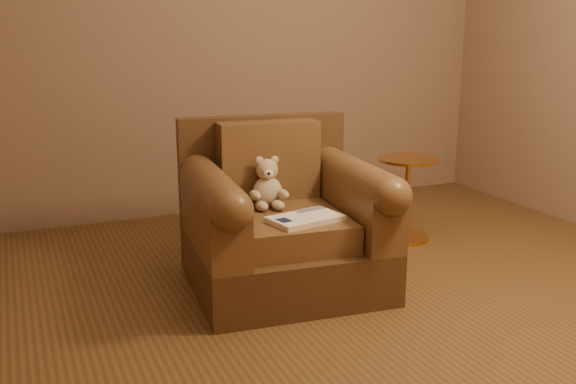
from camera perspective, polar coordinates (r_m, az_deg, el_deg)
name	(u,v)px	position (r m, az deg, el deg)	size (l,w,h in m)	color
floor	(381,303)	(3.31, 8.29, -9.77)	(4.00, 4.00, 0.00)	brown
armchair	(282,223)	(3.42, -0.55, -2.82)	(1.05, 1.00, 0.87)	#482F18
teddy_bear	(268,188)	(3.43, -1.81, 0.40)	(0.20, 0.23, 0.28)	tan
guidebook	(305,219)	(3.18, 1.55, -2.38)	(0.39, 0.28, 0.03)	beige
side_table	(407,196)	(4.22, 10.50, -0.36)	(0.39, 0.39, 0.54)	gold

